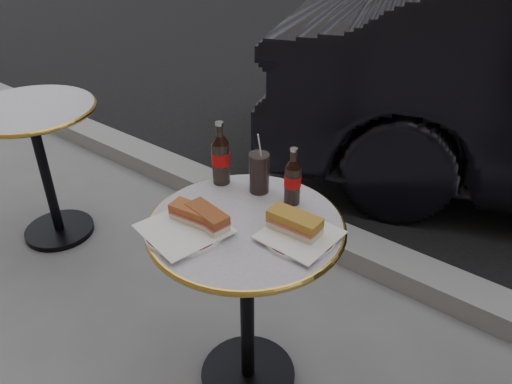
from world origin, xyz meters
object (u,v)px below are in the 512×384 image
Objects in this scene: plate_left at (184,231)px; cola_glass at (259,173)px; plate_right at (300,237)px; bistro_table at (247,308)px; cola_bottle_right at (293,176)px; cola_bottle_left at (220,153)px.

cola_glass is at bearing 84.63° from plate_left.
bistro_table is at bearing -168.64° from plate_right.
bistro_table is at bearing 53.65° from plate_left.
cola_bottle_right is (0.16, 0.34, 0.09)m from plate_left.
bistro_table is 5.13× the size of cola_glass.
cola_bottle_right is (0.27, 0.04, -0.01)m from cola_bottle_left.
cola_glass reaches higher than plate_left.
cola_bottle_right is 1.40× the size of cola_glass.
cola_bottle_right is 0.13m from cola_glass.
cola_bottle_right is at bearing 64.75° from plate_left.
plate_left is 0.38m from cola_bottle_right.
plate_right is at bearing -14.64° from cola_bottle_left.
plate_right is 0.30m from cola_glass.
plate_right is at bearing 11.36° from bistro_table.
plate_left reaches higher than bistro_table.
plate_left is 1.12× the size of plate_right.
cola_bottle_right is at bearing 4.08° from cola_glass.
cola_bottle_left is at bearing -166.27° from cola_glass.
cola_bottle_right reaches higher than cola_glass.
plate_left is at bearing -115.25° from cola_bottle_right.
plate_left is 0.35m from plate_right.
plate_right is at bearing -28.17° from cola_glass.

